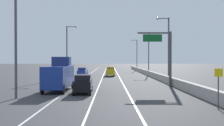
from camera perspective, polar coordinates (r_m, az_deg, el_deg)
ground_plane at (r=68.79m, az=-0.09°, el=-2.30°), size 320.00×320.00×0.00m
lane_stripe_left at (r=60.01m, az=-5.29°, el=-2.75°), size 0.16×130.00×0.00m
lane_stripe_center at (r=59.82m, az=-1.94°, el=-2.75°), size 0.16×130.00×0.00m
lane_stripe_right at (r=59.84m, az=1.41°, el=-2.75°), size 0.16×130.00×0.00m
jersey_barrier_right at (r=45.68m, az=10.76°, el=-3.17°), size 0.60×120.00×1.10m
overhead_sign_gantry at (r=36.35m, az=11.52°, el=2.42°), size 4.68×0.36×7.50m
speed_advisory_sign at (r=20.75m, az=22.26°, el=-4.55°), size 0.60×0.11×3.00m
lamp_post_right_second at (r=43.19m, az=11.96°, el=3.86°), size 2.14×0.44×10.52m
lamp_post_right_third at (r=66.42m, az=7.82°, el=2.78°), size 2.14×0.44×10.52m
lamp_post_right_fourth at (r=89.75m, az=5.32°, el=2.25°), size 2.14×0.44×10.52m
lamp_post_left_near at (r=26.09m, az=-19.79°, el=5.89°), size 2.14×0.44×10.52m
lamp_post_left_mid at (r=53.54m, az=-9.58°, el=3.26°), size 2.14×0.44×10.52m
car_blue_0 at (r=59.19m, az=-6.49°, el=-1.89°), size 2.08×4.71×1.87m
car_black_1 at (r=28.57m, az=-6.33°, el=-4.56°), size 2.02×4.78×2.04m
car_yellow_2 at (r=57.96m, az=-0.39°, el=-1.84°), size 1.98×4.71×2.09m
box_truck at (r=31.23m, az=-11.51°, el=-2.65°), size 2.55×7.58×4.00m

